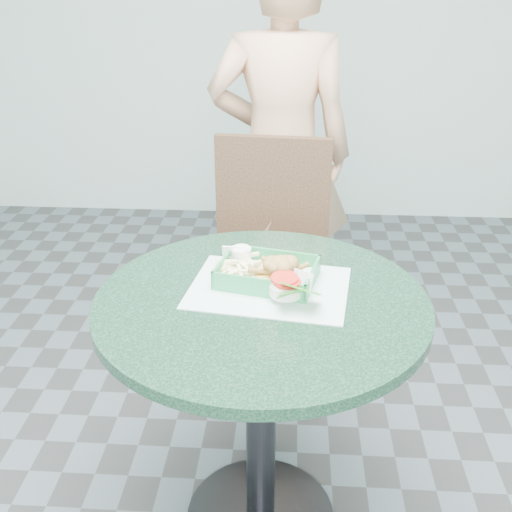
# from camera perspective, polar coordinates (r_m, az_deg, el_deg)

# --- Properties ---
(cafe_table) EXTENTS (0.83, 0.83, 0.75)m
(cafe_table) POSITION_cam_1_polar(r_m,az_deg,el_deg) (1.59, 0.49, -9.95)
(cafe_table) COLOR #232327
(cafe_table) RESTS_ON floor
(dining_chair) EXTENTS (0.45, 0.45, 0.93)m
(dining_chair) POSITION_cam_1_polar(r_m,az_deg,el_deg) (2.33, 1.44, 1.09)
(dining_chair) COLOR #4C311B
(dining_chair) RESTS_ON floor
(diner_person) EXTENTS (0.64, 0.42, 1.75)m
(diner_person) POSITION_cam_1_polar(r_m,az_deg,el_deg) (2.46, 2.36, 10.94)
(diner_person) COLOR tan
(diner_person) RESTS_ON floor
(placemat) EXTENTS (0.43, 0.35, 0.00)m
(placemat) POSITION_cam_1_polar(r_m,az_deg,el_deg) (1.54, 1.25, -3.67)
(placemat) COLOR silver
(placemat) RESTS_ON cafe_table
(food_basket) EXTENTS (0.24, 0.18, 0.05)m
(food_basket) POSITION_cam_1_polar(r_m,az_deg,el_deg) (1.56, 1.08, -2.57)
(food_basket) COLOR #268A4C
(food_basket) RESTS_ON placemat
(crab_sandwich) EXTENTS (0.13, 0.13, 0.08)m
(crab_sandwich) POSITION_cam_1_polar(r_m,az_deg,el_deg) (1.53, 2.46, -1.75)
(crab_sandwich) COLOR gold
(crab_sandwich) RESTS_ON food_basket
(fries_pile) EXTENTS (0.12, 0.13, 0.04)m
(fries_pile) POSITION_cam_1_polar(r_m,az_deg,el_deg) (1.56, -1.75, -1.70)
(fries_pile) COLOR #F4E6A7
(fries_pile) RESTS_ON food_basket
(sauce_ramekin) EXTENTS (0.05, 0.05, 0.03)m
(sauce_ramekin) POSITION_cam_1_polar(r_m,az_deg,el_deg) (1.59, -1.96, -0.58)
(sauce_ramekin) COLOR white
(sauce_ramekin) RESTS_ON food_basket
(garnish_cup) EXTENTS (0.12, 0.12, 0.05)m
(garnish_cup) POSITION_cam_1_polar(r_m,az_deg,el_deg) (1.47, 3.93, -3.42)
(garnish_cup) COLOR beige
(garnish_cup) RESTS_ON food_basket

